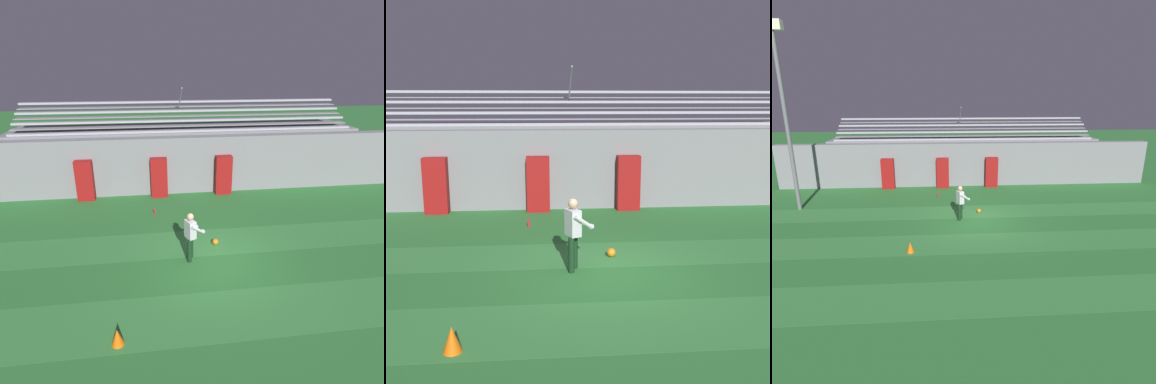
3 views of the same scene
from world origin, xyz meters
The scene contains 14 objects.
ground_plane centered at (0.00, 0.00, 0.00)m, with size 80.00×80.00×0.00m, color #2D7533.
turf_stripe_near centered at (0.00, -6.00, 0.00)m, with size 28.00×1.83×0.01m, color #38843D.
turf_stripe_mid centered at (0.00, -2.34, 0.00)m, with size 28.00×1.83×0.01m, color #38843D.
turf_stripe_far centered at (0.00, 1.31, 0.00)m, with size 28.00×1.83×0.01m, color #38843D.
back_wall centered at (0.00, 6.50, 1.40)m, with size 24.00×0.60×2.80m, color gray.
padding_pillar_gate_left centered at (-1.58, 5.95, 0.96)m, with size 0.79×0.44×1.93m, color maroon.
padding_pillar_gate_right centered at (1.58, 5.95, 0.96)m, with size 0.79×0.44×1.93m, color maroon.
padding_pillar_far_left centered at (-5.04, 5.95, 0.96)m, with size 0.79×0.44×1.93m, color maroon.
bleacher_stand centered at (0.00, 8.49, 1.50)m, with size 18.00×3.35×5.03m.
floodlight_pole centered at (-9.11, 2.28, 5.60)m, with size 0.90×0.36×9.00m.
goalkeeper centered at (-0.76, 0.29, 0.95)m, with size 0.67×0.72×1.67m.
soccer_ball centered at (0.23, 1.10, 0.11)m, with size 0.22×0.22×0.22m, color orange.
traffic_cone centered at (-2.87, -2.96, 0.21)m, with size 0.30×0.30×0.42m, color orange.
water_bottle centered at (-1.87, 3.95, 0.12)m, with size 0.07×0.07×0.24m, color red.
Camera 3 is at (-1.58, -14.14, 5.77)m, focal length 30.00 mm.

